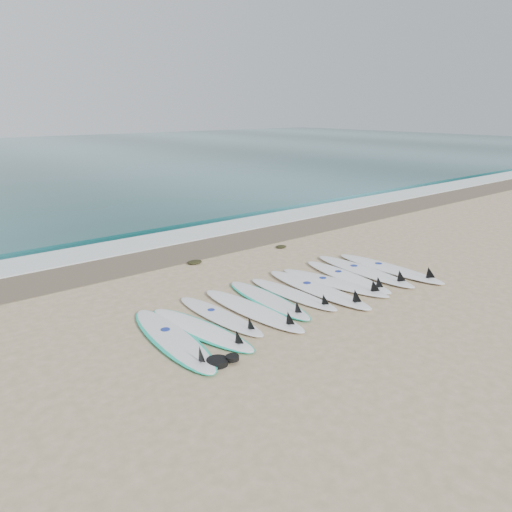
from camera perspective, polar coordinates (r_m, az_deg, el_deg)
ground at (r=9.88m, az=4.17°, el=-4.67°), size 120.00×120.00×0.00m
wet_sand_band at (r=12.98m, az=-8.44°, el=0.47°), size 120.00×1.80×0.01m
foam_band at (r=14.15m, az=-11.42°, el=1.74°), size 120.00×1.40×0.04m
wave_crest at (r=15.45m, az=-14.10°, el=2.93°), size 120.00×1.00×0.10m
surfboard_0 at (r=8.15m, az=-9.43°, el=-9.31°), size 0.96×2.81×0.35m
surfboard_1 at (r=8.42m, az=-6.23°, el=-8.32°), size 0.90×2.52×0.31m
surfboard_2 at (r=8.88m, az=-4.00°, el=-6.86°), size 0.55×2.34×0.30m
surfboard_3 at (r=9.08m, az=-0.24°, el=-6.21°), size 0.64×2.67×0.34m
surfboard_4 at (r=9.59m, az=1.46°, el=-5.01°), size 0.78×2.50×0.31m
surfboard_5 at (r=9.87m, az=4.35°, el=-4.37°), size 0.54×2.35×0.30m
surfboard_6 at (r=10.16m, az=7.24°, el=-3.78°), size 0.70×2.87×0.37m
surfboard_7 at (r=10.59m, az=9.12°, el=-3.02°), size 0.94×2.67×0.33m
surfboard_8 at (r=11.01m, az=10.53°, el=-2.34°), size 0.85×2.64×0.33m
surfboard_9 at (r=11.44m, az=12.41°, el=-1.68°), size 0.78×2.85×0.36m
surfboard_10 at (r=11.76m, az=15.21°, el=-1.38°), size 0.61×2.85×0.36m
seaweed_near at (r=11.99m, az=-7.02°, el=-0.69°), size 0.37×0.29×0.07m
seaweed_far at (r=13.26m, az=2.87°, el=1.08°), size 0.32×0.25×0.06m
leash_coil at (r=7.42m, az=-4.05°, el=-11.88°), size 0.46×0.36×0.11m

